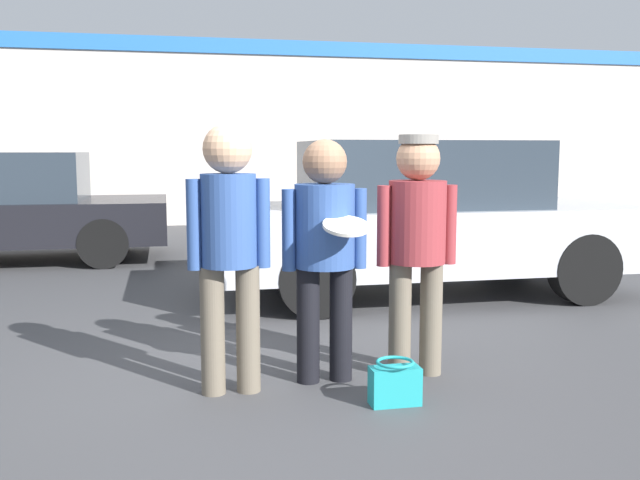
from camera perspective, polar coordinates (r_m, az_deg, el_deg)
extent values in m
plane|color=#3F3F42|center=(4.80, -3.49, -11.18)|extent=(56.00, 56.00, 0.00)
cube|color=beige|center=(14.75, -9.68, 8.46)|extent=(24.00, 0.18, 3.73)
cube|color=#2666B2|center=(14.78, -9.80, 15.13)|extent=(24.00, 0.04, 0.30)
cylinder|color=#665B4C|center=(4.49, -8.59, -7.20)|extent=(0.15, 0.15, 0.80)
cylinder|color=#665B4C|center=(4.51, -5.78, -7.09)|extent=(0.15, 0.15, 0.80)
cylinder|color=#2D4C8C|center=(4.38, -7.32, 1.57)|extent=(0.34, 0.34, 0.57)
cylinder|color=#2D4C8C|center=(4.37, -10.05, 1.22)|extent=(0.09, 0.09, 0.55)
cylinder|color=#2D4C8C|center=(4.41, -4.60, 1.35)|extent=(0.09, 0.09, 0.55)
sphere|color=tan|center=(4.36, -7.41, 7.26)|extent=(0.30, 0.30, 0.30)
cylinder|color=black|center=(4.67, -0.96, -6.83)|extent=(0.15, 0.15, 0.76)
cylinder|color=black|center=(4.72, 1.68, -6.69)|extent=(0.15, 0.15, 0.76)
cylinder|color=#2D4C8C|center=(4.58, 0.38, 1.14)|extent=(0.39, 0.39, 0.54)
cylinder|color=#2D4C8C|center=(4.54, -2.51, 0.79)|extent=(0.09, 0.09, 0.52)
cylinder|color=#2D4C8C|center=(4.64, 3.20, 0.93)|extent=(0.09, 0.09, 0.52)
sphere|color=#8C664C|center=(4.55, 0.38, 6.29)|extent=(0.28, 0.28, 0.28)
cylinder|color=silver|center=(4.32, 2.09, 1.13)|extent=(0.29, 0.28, 0.11)
cylinder|color=#665B4C|center=(4.82, 6.41, -6.38)|extent=(0.15, 0.15, 0.77)
cylinder|color=#665B4C|center=(4.89, 8.86, -6.22)|extent=(0.15, 0.15, 0.77)
cylinder|color=maroon|center=(4.74, 7.78, 1.44)|extent=(0.38, 0.38, 0.54)
cylinder|color=maroon|center=(4.67, 5.12, 1.12)|extent=(0.09, 0.09, 0.53)
cylinder|color=maroon|center=(4.83, 10.34, 1.23)|extent=(0.09, 0.09, 0.53)
sphere|color=tan|center=(4.72, 7.86, 6.48)|extent=(0.29, 0.29, 0.29)
cylinder|color=gray|center=(4.72, 7.89, 7.99)|extent=(0.26, 0.26, 0.06)
cube|color=#B7BABF|center=(7.58, 8.39, 0.36)|extent=(4.37, 1.87, 0.64)
cube|color=#28333D|center=(7.50, 7.86, 5.30)|extent=(2.27, 1.61, 0.67)
cylinder|color=black|center=(8.92, 14.63, -0.51)|extent=(0.71, 0.22, 0.71)
cylinder|color=black|center=(7.48, 20.41, -2.17)|extent=(0.71, 0.22, 0.71)
cylinder|color=black|center=(8.07, -2.79, -1.07)|extent=(0.71, 0.22, 0.71)
cylinder|color=black|center=(6.45, -0.34, -3.16)|extent=(0.71, 0.22, 0.71)
cube|color=black|center=(10.60, -23.73, 1.40)|extent=(4.25, 1.94, 0.56)
cylinder|color=black|center=(11.30, -16.24, 0.86)|extent=(0.65, 0.22, 0.65)
cylinder|color=black|center=(9.58, -16.94, -0.25)|extent=(0.65, 0.22, 0.65)
sphere|color=#285B2D|center=(14.62, 3.12, 3.14)|extent=(0.96, 0.96, 0.96)
cube|color=teal|center=(4.36, 6.01, -11.53)|extent=(0.30, 0.14, 0.23)
torus|color=teal|center=(4.32, 6.04, -9.71)|extent=(0.23, 0.23, 0.02)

